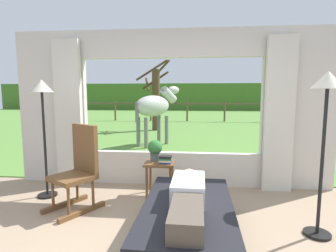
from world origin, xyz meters
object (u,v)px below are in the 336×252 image
Objects in this scene: rocking_chair at (79,168)px; potted_plant at (155,149)px; floor_lamp_right at (326,104)px; horse at (155,106)px; floor_lamp_left at (42,103)px; side_table at (160,168)px; pasture_tree at (156,97)px; book_stack at (165,159)px; recliner_sofa at (188,223)px; reclining_person at (188,196)px.

rocking_chair is 1.11m from potted_plant.
floor_lamp_right reaches higher than horse.
horse is at bearing 75.59° from floor_lamp_left.
pasture_tree is at bearing 98.68° from side_table.
potted_plant is 1.63× the size of book_stack.
potted_plant is at bearing -45.10° from horse.
pasture_tree is (-1.00, 7.02, 0.69)m from potted_plant.
potted_plant is at bearing -81.88° from pasture_tree.
rocking_chair is (-1.47, 0.73, 0.33)m from recliner_sofa.
potted_plant is 0.18× the size of floor_lamp_right.
side_table is (1.02, 0.51, -0.12)m from rocking_chair.
book_stack is at bearing 54.36° from rocking_chair.
recliner_sofa is 1.49m from potted_plant.
reclining_person is at bearing -70.92° from side_table.
pasture_tree reaches higher than floor_lamp_right.
potted_plant is at bearing 144.77° from book_stack.
reclining_person is (0.00, -0.05, 0.30)m from recliner_sofa.
floor_lamp_right is at bearing -26.93° from book_stack.
rocking_chair is at bearing -27.29° from floor_lamp_left.
floor_lamp_left reaches higher than recliner_sofa.
recliner_sofa is 1.87m from floor_lamp_right.
floor_lamp_right reaches higher than recliner_sofa.
recliner_sofa is at bearing -168.15° from floor_lamp_right.
rocking_chair is 7.64m from pasture_tree.
recliner_sofa is at bearing 5.53° from rocking_chair.
book_stack is at bearing 3.67° from floor_lamp_left.
potted_plant is 0.18× the size of horse.
floor_lamp_right is 5.43m from horse.
reclining_person is 1.66m from rocking_chair.
rocking_chair is at bearing -153.32° from side_table.
reclining_person is 1.28× the size of rocking_chair.
floor_lamp_left is at bearing -171.78° from potted_plant.
recliner_sofa is at bearing -70.21° from side_table.
reclining_person is 0.49× the size of pasture_tree.
rocking_chair is at bearing -89.54° from pasture_tree.
side_table is 0.18m from book_stack.
pasture_tree is at bearing 134.11° from horse.
side_table is 0.30× the size of floor_lamp_left.
side_table is 2.30m from floor_lamp_right.
floor_lamp_right reaches higher than floor_lamp_left.
horse is (0.37, 4.37, 0.61)m from rocking_chair.
reclining_person is 1.29m from book_stack.
floor_lamp_left is 3.61m from floor_lamp_right.
side_table is at bearing 111.00° from recliner_sofa.
horse is 0.59× the size of pasture_tree.
side_table is 1.63× the size of potted_plant.
book_stack is at bearing -33.66° from side_table.
reclining_person is 2.76× the size of side_table.
floor_lamp_right reaches higher than reclining_person.
recliner_sofa is 8.76× the size of book_stack.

